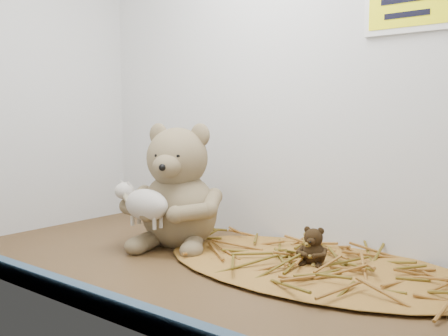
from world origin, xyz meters
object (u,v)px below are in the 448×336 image
Objects in this scene: mini_teddy_tan at (311,247)px; mini_teddy_brown at (314,244)px; main_teddy at (179,185)px; toy_lamb at (146,205)px.

mini_teddy_brown is (0.67, -0.14, 0.65)cm from mini_teddy_tan.
main_teddy is 11.12cm from toy_lamb.
toy_lamb is 37.39cm from mini_teddy_tan.
toy_lamb is 2.37× the size of mini_teddy_tan.
main_teddy reaches higher than toy_lamb.
toy_lamb is 1.98× the size of mini_teddy_brown.
toy_lamb reaches higher than mini_teddy_brown.
toy_lamb is at bearing -171.95° from mini_teddy_brown.
mini_teddy_tan is 0.94cm from mini_teddy_brown.
mini_teddy_tan is (34.21, 2.84, -10.22)cm from main_teddy.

